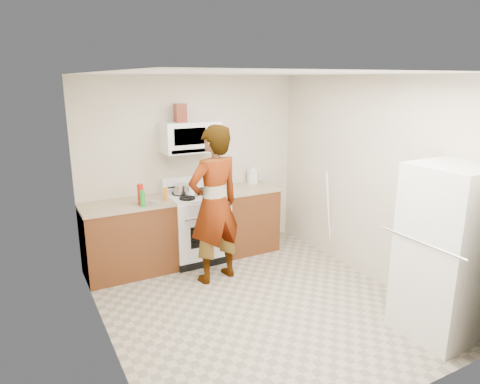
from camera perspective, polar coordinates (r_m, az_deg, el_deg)
floor at (r=4.97m, az=2.30°, el=-14.67°), size 3.60×3.60×0.00m
back_wall at (r=6.05m, az=-6.24°, el=3.36°), size 3.20×0.02×2.50m
right_wall at (r=5.45m, az=16.99°, el=1.51°), size 0.02×3.60×2.50m
cabinet_left at (r=5.69m, az=-14.63°, el=-6.18°), size 1.12×0.62×0.90m
counter_left at (r=5.55m, az=-14.94°, el=-1.67°), size 1.14×0.64×0.03m
cabinet_right at (r=6.28m, az=0.77°, el=-3.68°), size 0.80×0.62×0.90m
counter_right at (r=6.15m, az=0.78°, el=0.45°), size 0.82×0.64×0.03m
gas_range at (r=5.94m, az=-5.80°, el=-4.50°), size 0.76×0.65×1.13m
microwave at (r=5.78m, az=-6.61°, el=7.33°), size 0.76×0.38×0.40m
person at (r=5.18m, az=-3.43°, el=-1.73°), size 0.78×0.59×1.94m
fridge at (r=4.55m, az=25.78°, el=-7.25°), size 0.72×0.72×1.70m
kettle at (r=6.39m, az=1.72°, el=2.09°), size 0.18×0.18×0.20m
jug at (r=5.67m, az=-7.99°, el=10.40°), size 0.14×0.14×0.24m
saucepan at (r=5.80m, az=-7.83°, el=0.40°), size 0.25×0.25×0.12m
tray at (r=5.72m, az=-4.66°, el=-0.31°), size 0.26×0.18×0.05m
bottle_spray at (r=5.42m, az=-13.11°, el=-0.32°), size 0.10×0.10×0.26m
bottle_hot_sauce at (r=5.56m, az=-9.88°, el=-0.25°), size 0.06×0.06×0.17m
bottle_green_cap at (r=5.34m, az=-12.88°, el=-0.86°), size 0.08×0.08×0.20m
pot_lid at (r=5.44m, az=-11.83°, el=-1.55°), size 0.33×0.33×0.01m
broom at (r=6.05m, az=11.74°, el=-2.92°), size 0.27×0.13×1.25m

